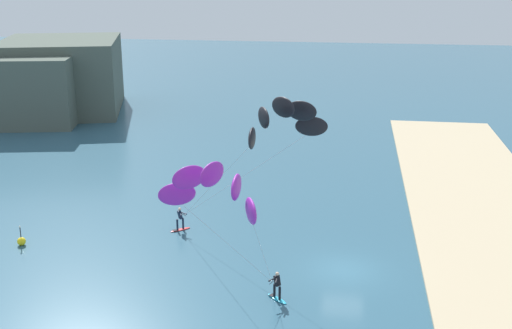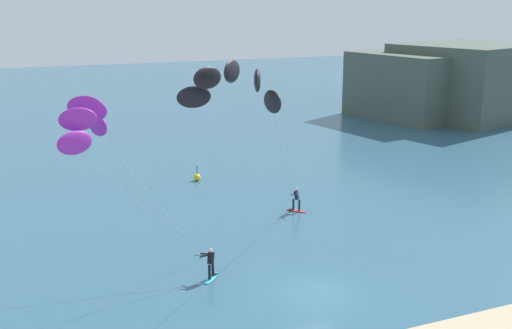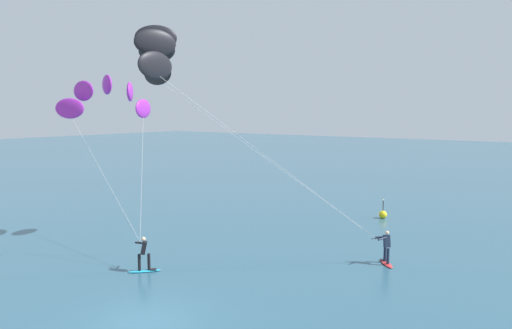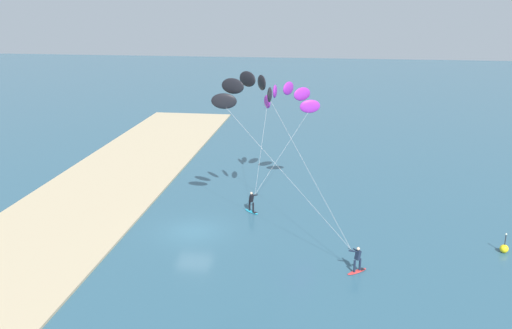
{
  "view_description": "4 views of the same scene",
  "coord_description": "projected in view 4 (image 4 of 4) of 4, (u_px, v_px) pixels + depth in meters",
  "views": [
    {
      "loc": [
        -36.19,
        0.0,
        17.85
      ],
      "look_at": [
        0.95,
        5.57,
        6.19
      ],
      "focal_mm": 45.45,
      "sensor_mm": 36.0,
      "label": 1
    },
    {
      "loc": [
        -13.26,
        -24.27,
        13.88
      ],
      "look_at": [
        0.01,
        7.75,
        4.69
      ],
      "focal_mm": 43.13,
      "sensor_mm": 36.0,
      "label": 2
    },
    {
      "loc": [
        13.12,
        -11.12,
        7.52
      ],
      "look_at": [
        -2.24,
        9.82,
        4.66
      ],
      "focal_mm": 34.05,
      "sensor_mm": 36.0,
      "label": 3
    },
    {
      "loc": [
        34.81,
        9.4,
        16.12
      ],
      "look_at": [
        0.7,
        4.66,
        5.47
      ],
      "focal_mm": 37.79,
      "sensor_mm": 36.0,
      "label": 4
    }
  ],
  "objects": [
    {
      "name": "ground_plane",
      "position": [
        194.0,
        231.0,
        38.93
      ],
      "size": [
        240.0,
        240.0,
        0.0
      ],
      "primitive_type": "plane",
      "color": "#2D566B"
    },
    {
      "name": "marker_buoy",
      "position": [
        504.0,
        248.0,
        35.59
      ],
      "size": [
        0.56,
        0.56,
        1.38
      ],
      "color": "yellow",
      "rests_on": "ground"
    },
    {
      "name": "sand_strip",
      "position": [
        61.0,
        223.0,
        40.25
      ],
      "size": [
        80.0,
        11.02,
        0.16
      ],
      "primitive_type": "cube",
      "color": "tan",
      "rests_on": "ground"
    },
    {
      "name": "kitesurfer_mid_water",
      "position": [
        287.0,
        100.0,
        44.73
      ],
      "size": [
        7.75,
        5.74,
        9.54
      ],
      "color": "#23ADD1",
      "rests_on": "ground"
    },
    {
      "name": "kitesurfer_nearshore",
      "position": [
        251.0,
        95.0,
        38.13
      ],
      "size": [
        10.55,
        10.95,
        11.2
      ],
      "color": "red",
      "rests_on": "ground"
    }
  ]
}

